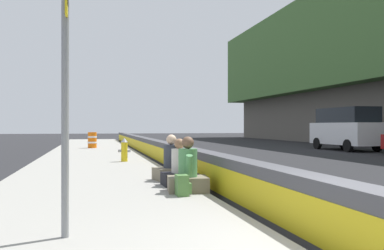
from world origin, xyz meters
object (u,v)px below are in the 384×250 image
route_sign_post (66,64)px  seated_person_middle (179,171)px  seated_person_foreground (188,174)px  backpack (182,185)px  parked_car_fourth (346,128)px  seated_person_rear (171,166)px  construction_barrel (92,140)px  fire_hydrant (124,149)px

route_sign_post → seated_person_middle: (4.09, -2.22, -1.74)m
seated_person_foreground → backpack: seated_person_foreground is taller
seated_person_foreground → parked_car_fourth: (14.48, -12.96, 0.86)m
seated_person_rear → backpack: bearing=174.7°
seated_person_middle → backpack: (-1.42, 0.23, -0.13)m
seated_person_rear → construction_barrel: (16.14, 1.89, 0.13)m
seated_person_foreground → backpack: (-0.48, 0.21, -0.15)m
parked_car_fourth → fire_hydrant: bearing=116.4°
route_sign_post → fire_hydrant: 11.05m
route_sign_post → construction_barrel: bearing=-0.8°
seated_person_rear → parked_car_fourth: bearing=-45.8°
fire_hydrant → backpack: size_ratio=2.20×
route_sign_post → seated_person_foreground: size_ratio=3.23×
seated_person_foreground → seated_person_rear: size_ratio=1.00×
fire_hydrant → seated_person_middle: 6.78m
backpack → construction_barrel: (18.52, 1.67, 0.28)m
seated_person_rear → construction_barrel: seated_person_rear is taller
seated_person_foreground → parked_car_fourth: 19.45m
backpack → seated_person_foreground: bearing=-23.7°
seated_person_middle → parked_car_fourth: 18.76m
seated_person_rear → parked_car_fourth: (12.59, -12.96, 0.86)m
backpack → construction_barrel: 18.59m
route_sign_post → fire_hydrant: bearing=-7.8°
fire_hydrant → seated_person_rear: bearing=-172.8°
route_sign_post → parked_car_fourth: route_sign_post is taller
seated_person_middle → backpack: size_ratio=2.62×
route_sign_post → parked_car_fourth: (17.64, -15.16, -0.86)m
seated_person_rear → construction_barrel: size_ratio=1.18×
fire_hydrant → construction_barrel: (10.36, 1.17, 0.03)m
fire_hydrant → backpack: 8.18m
seated_person_foreground → construction_barrel: 18.13m
fire_hydrant → seated_person_rear: 5.83m
fire_hydrant → seated_person_foreground: (-7.67, -0.72, -0.10)m
seated_person_foreground → seated_person_middle: 0.93m
fire_hydrant → parked_car_fourth: parked_car_fourth is taller
backpack → parked_car_fourth: bearing=-41.4°
seated_person_foreground → parked_car_fourth: size_ratio=0.22×
route_sign_post → seated_person_rear: bearing=-23.6°
route_sign_post → construction_barrel: 21.25m
route_sign_post → seated_person_middle: size_ratio=3.44×
seated_person_foreground → fire_hydrant: bearing=5.4°
seated_person_foreground → seated_person_middle: bearing=-1.0°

